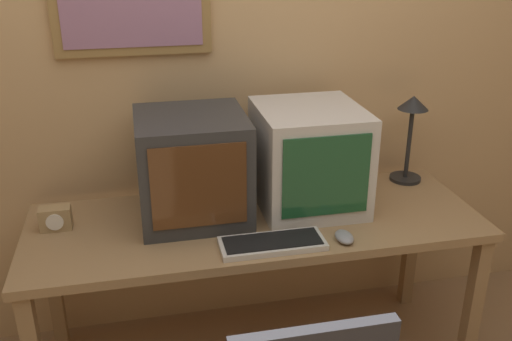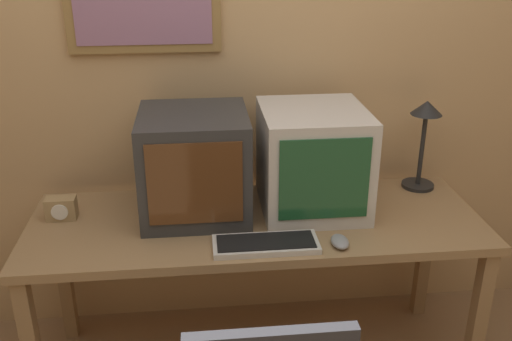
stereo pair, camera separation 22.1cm
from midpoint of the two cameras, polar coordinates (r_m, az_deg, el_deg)
wall_back at (r=2.53m, az=1.43°, el=11.62°), size 8.00×0.08×2.60m
desk at (r=2.34m, az=2.72°, el=-6.60°), size 1.82×0.66×0.73m
monitor_left at (r=2.28m, az=-3.40°, el=0.61°), size 0.43×0.44×0.42m
monitor_right at (r=2.34m, az=8.37°, el=1.06°), size 0.42×0.46×0.42m
keyboard_main at (r=2.11m, az=4.02°, el=-7.43°), size 0.39×0.15×0.03m
mouse_near_keyboard at (r=2.15m, az=11.34°, el=-7.07°), size 0.06×0.10×0.03m
desk_clock at (r=2.38m, az=-16.41°, el=-3.72°), size 0.12×0.07×0.09m
desk_lamp at (r=2.62m, az=18.86°, el=3.99°), size 0.14×0.14×0.40m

